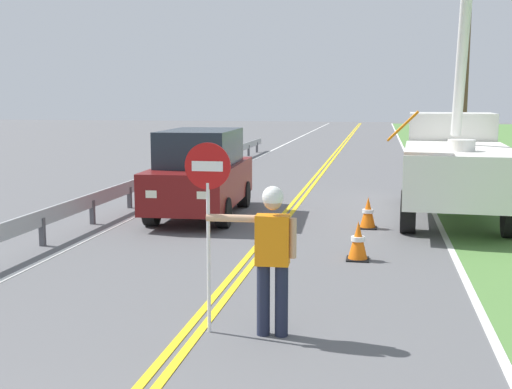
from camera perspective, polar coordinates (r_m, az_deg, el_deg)
The scene contains 12 objects.
centerline_yellow_left at distance 22.97m, azimuth 4.83°, elevation 1.20°, with size 0.11×110.00×0.01m, color yellow.
centerline_yellow_right at distance 22.96m, azimuth 5.28°, elevation 1.19°, with size 0.11×110.00×0.01m, color yellow.
edge_line_right at distance 22.90m, azimuth 14.05°, elevation 0.96°, with size 0.12×110.00×0.01m, color silver.
edge_line_left at distance 23.58m, azimuth -3.69°, elevation 1.39°, with size 0.12×110.00×0.01m, color silver.
flagger_worker at distance 7.84m, azimuth 1.37°, elevation -4.93°, with size 1.09×0.26×1.83m.
stop_sign_paddle at distance 7.84m, azimuth -4.20°, elevation -0.01°, with size 0.56×0.04×2.33m.
utility_bucket_truck at distance 16.76m, azimuth 16.82°, elevation 3.14°, with size 2.97×6.91×6.02m.
oncoming_suv_nearest at distance 16.02m, azimuth -4.80°, elevation 1.91°, with size 2.08×4.68×2.10m.
utility_pole_mid at distance 32.55m, azimuth 17.80°, elevation 11.06°, with size 1.80×0.28×8.87m.
traffic_cone_lead at distance 11.79m, azimuth 8.85°, elevation -4.05°, with size 0.40×0.40×0.70m.
traffic_cone_mid at distance 14.69m, azimuth 9.70°, elevation -1.62°, with size 0.40×0.40×0.70m.
guardrail_left_shoulder at distance 20.68m, azimuth -7.47°, elevation 1.80°, with size 0.10×32.00×0.71m.
Camera 1 is at (2.20, -2.68, 2.84)m, focal length 46.06 mm.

